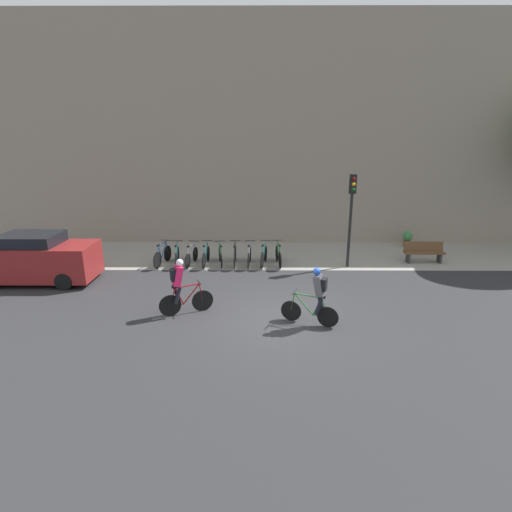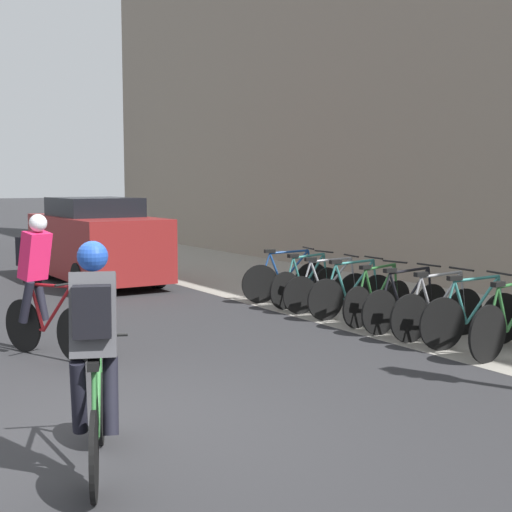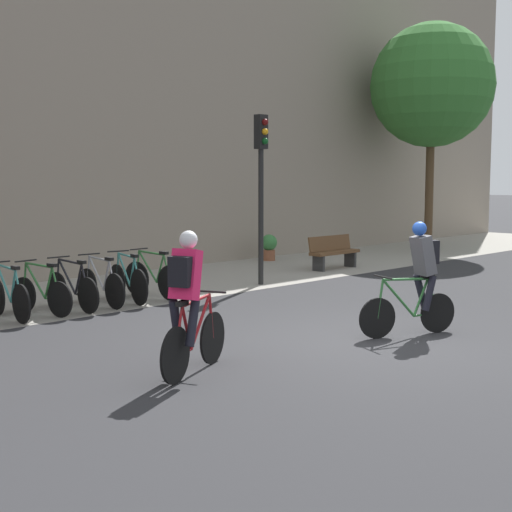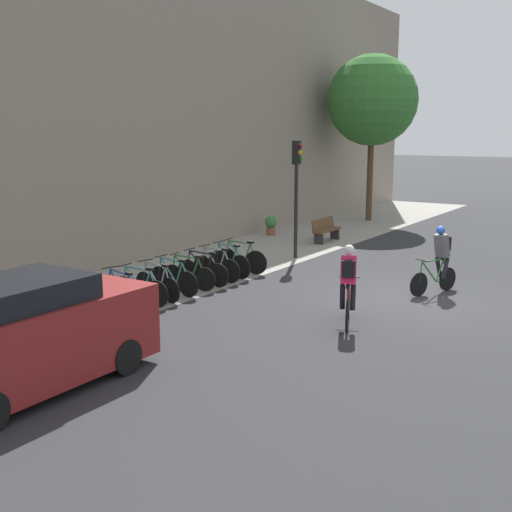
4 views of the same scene
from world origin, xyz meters
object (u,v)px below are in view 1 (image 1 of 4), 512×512
object	(u,v)px
parked_bike_3	(206,256)
potted_plant	(407,238)
parked_bike_5	(235,256)
parked_bike_6	(249,256)
cyclist_grey	(316,295)
parked_bike_2	(191,256)
traffic_light_pole	(352,204)
parked_bike_7	(264,256)
parked_car	(36,259)
cyclist_pink	(180,285)
parked_bike_1	(177,256)
parked_bike_4	(220,256)
bench	(424,252)
parked_bike_8	(278,256)
parked_bike_0	(163,255)

from	to	relation	value
parked_bike_3	potted_plant	size ratio (longest dim) A/B	2.16
parked_bike_5	parked_bike_6	xyz separation A→B (m)	(0.62, 0.00, 0.00)
cyclist_grey	parked_bike_5	bearing A→B (deg)	115.20
parked_bike_2	traffic_light_pole	world-z (taller)	traffic_light_pole
cyclist_grey	parked_bike_2	world-z (taller)	cyclist_grey
parked_bike_7	parked_car	world-z (taller)	parked_car
cyclist_pink	parked_bike_1	size ratio (longest dim) A/B	1.09
parked_bike_5	parked_bike_2	bearing A→B (deg)	-179.99
parked_bike_4	parked_bike_7	bearing A→B (deg)	0.03
parked_bike_3	parked_bike_7	xyz separation A→B (m)	(2.46, 0.00, 0.01)
parked_bike_6	traffic_light_pole	size ratio (longest dim) A/B	0.44
parked_bike_2	parked_bike_5	size ratio (longest dim) A/B	0.97
parked_bike_3	parked_bike_2	bearing A→B (deg)	-179.93
parked_bike_6	potted_plant	xyz separation A→B (m)	(7.77, 2.99, 0.04)
parked_bike_3	traffic_light_pole	xyz separation A→B (m)	(5.98, -0.22, 2.24)
cyclist_pink	parked_bike_3	world-z (taller)	cyclist_pink
parked_bike_3	potted_plant	distance (m)	10.07
parked_bike_7	parked_car	xyz separation A→B (m)	(-8.52, -2.09, 0.49)
cyclist_pink	parked_bike_7	xyz separation A→B (m)	(2.60, 4.94, -0.54)
bench	parked_car	size ratio (longest dim) A/B	0.39
parked_bike_4	parked_car	world-z (taller)	parked_car
parked_bike_6	parked_bike_8	size ratio (longest dim) A/B	0.98
parked_bike_1	traffic_light_pole	xyz separation A→B (m)	(7.21, -0.22, 2.25)
cyclist_pink	potted_plant	bearing A→B (deg)	39.12
parked_bike_0	traffic_light_pole	bearing A→B (deg)	-1.59
parked_bike_6	traffic_light_pole	bearing A→B (deg)	-3.00
parked_bike_0	parked_bike_1	bearing A→B (deg)	-0.02
parked_bike_5	parked_bike_3	bearing A→B (deg)	179.97
cyclist_grey	parked_bike_4	size ratio (longest dim) A/B	1.10
parked_bike_5	parked_car	size ratio (longest dim) A/B	0.40
cyclist_pink	parked_bike_0	world-z (taller)	cyclist_pink
parked_bike_4	parked_bike_6	size ratio (longest dim) A/B	0.95
parked_bike_3	parked_bike_7	world-z (taller)	parked_bike_7
cyclist_grey	parked_car	xyz separation A→B (m)	(-9.94, 3.55, -0.05)
parked_bike_1	parked_bike_8	xyz separation A→B (m)	(4.31, 0.00, 0.02)
parked_bike_0	parked_bike_4	size ratio (longest dim) A/B	1.07
parked_bike_2	potted_plant	bearing A→B (deg)	16.31
cyclist_pink	parked_bike_6	xyz separation A→B (m)	(1.98, 4.94, -0.55)
parked_bike_1	parked_car	bearing A→B (deg)	-156.60
parked_bike_2	parked_bike_5	distance (m)	1.85
parked_bike_5	parked_bike_7	bearing A→B (deg)	0.08
parked_bike_2	parked_car	world-z (taller)	parked_car
parked_bike_7	parked_bike_4	bearing A→B (deg)	-179.97
parked_bike_4	parked_bike_5	size ratio (longest dim) A/B	0.93
parked_bike_5	potted_plant	world-z (taller)	parked_bike_5
parked_bike_5	potted_plant	xyz separation A→B (m)	(8.38, 2.99, 0.04)
parked_bike_1	parked_bike_7	size ratio (longest dim) A/B	0.99
parked_bike_1	parked_bike_2	xyz separation A→B (m)	(0.61, -0.00, -0.01)
cyclist_grey	traffic_light_pole	world-z (taller)	traffic_light_pole
parked_bike_3	parked_bike_4	world-z (taller)	parked_bike_3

